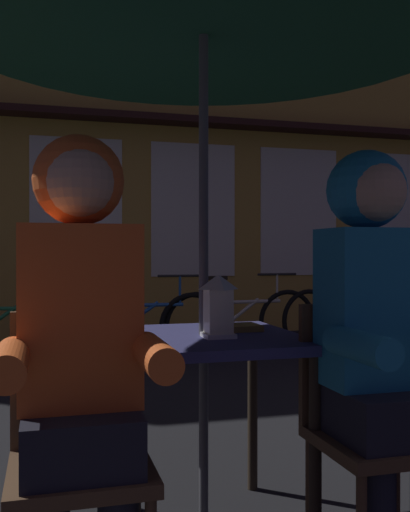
{
  "coord_description": "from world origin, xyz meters",
  "views": [
    {
      "loc": [
        -0.57,
        -2.11,
        1.05
      ],
      "look_at": [
        0.0,
        -0.02,
        1.04
      ],
      "focal_mm": 40.7,
      "sensor_mm": 36.0,
      "label": 1
    }
  ],
  "objects_px": {
    "chair_right": "(369,418)",
    "bicycle_third": "(140,326)",
    "chair_left": "(79,443)",
    "bicycle_fourth": "(243,321)",
    "person_right_hooded": "(378,315)",
    "book": "(234,328)",
    "lantern": "(218,304)",
    "bicycle_fifth": "(347,316)",
    "person_left_hooded": "(80,324)",
    "cafe_table": "(204,362)"
  },
  "relations": [
    {
      "from": "chair_right",
      "to": "bicycle_third",
      "type": "distance_m",
      "value": 3.82
    },
    {
      "from": "bicycle_third",
      "to": "chair_left",
      "type": "bearing_deg",
      "value": -101.61
    },
    {
      "from": "bicycle_fourth",
      "to": "person_right_hooded",
      "type": "bearing_deg",
      "value": -102.82
    },
    {
      "from": "chair_left",
      "to": "bicycle_third",
      "type": "relative_size",
      "value": 0.52
    },
    {
      "from": "bicycle_third",
      "to": "book",
      "type": "xyz_separation_m",
      "value": [
        -0.16,
        -3.36,
        0.41
      ]
    },
    {
      "from": "lantern",
      "to": "bicycle_fourth",
      "type": "height_order",
      "value": "lantern"
    },
    {
      "from": "bicycle_fourth",
      "to": "bicycle_fifth",
      "type": "height_order",
      "value": "same"
    },
    {
      "from": "chair_left",
      "to": "person_left_hooded",
      "type": "distance_m",
      "value": 0.36
    },
    {
      "from": "lantern",
      "to": "bicycle_fourth",
      "type": "relative_size",
      "value": 0.14
    },
    {
      "from": "cafe_table",
      "to": "chair_left",
      "type": "xyz_separation_m",
      "value": [
        -0.48,
        -0.37,
        -0.15
      ]
    },
    {
      "from": "chair_right",
      "to": "person_left_hooded",
      "type": "height_order",
      "value": "person_left_hooded"
    },
    {
      "from": "chair_left",
      "to": "person_left_hooded",
      "type": "height_order",
      "value": "person_left_hooded"
    },
    {
      "from": "chair_left",
      "to": "person_right_hooded",
      "type": "xyz_separation_m",
      "value": [
        0.96,
        -0.06,
        0.36
      ]
    },
    {
      "from": "person_left_hooded",
      "to": "book",
      "type": "relative_size",
      "value": 7.0
    },
    {
      "from": "bicycle_third",
      "to": "bicycle_fifth",
      "type": "bearing_deg",
      "value": 5.36
    },
    {
      "from": "cafe_table",
      "to": "person_right_hooded",
      "type": "height_order",
      "value": "person_right_hooded"
    },
    {
      "from": "chair_left",
      "to": "bicycle_fourth",
      "type": "distance_m",
      "value": 4.33
    },
    {
      "from": "person_left_hooded",
      "to": "bicycle_fourth",
      "type": "distance_m",
      "value": 4.4
    },
    {
      "from": "person_right_hooded",
      "to": "bicycle_fifth",
      "type": "bearing_deg",
      "value": 62.05
    },
    {
      "from": "lantern",
      "to": "person_left_hooded",
      "type": "height_order",
      "value": "person_left_hooded"
    },
    {
      "from": "person_left_hooded",
      "to": "bicycle_third",
      "type": "distance_m",
      "value": 3.98
    },
    {
      "from": "bicycle_third",
      "to": "person_left_hooded",
      "type": "bearing_deg",
      "value": -101.44
    },
    {
      "from": "cafe_table",
      "to": "book",
      "type": "bearing_deg",
      "value": 28.76
    },
    {
      "from": "bicycle_fifth",
      "to": "book",
      "type": "xyz_separation_m",
      "value": [
        -2.5,
        -3.58,
        0.41
      ]
    },
    {
      "from": "chair_left",
      "to": "chair_right",
      "type": "height_order",
      "value": "same"
    },
    {
      "from": "book",
      "to": "chair_right",
      "type": "bearing_deg",
      "value": -54.64
    },
    {
      "from": "chair_left",
      "to": "person_right_hooded",
      "type": "height_order",
      "value": "person_right_hooded"
    },
    {
      "from": "chair_left",
      "to": "bicycle_fifth",
      "type": "xyz_separation_m",
      "value": [
        3.13,
        4.03,
        -0.14
      ]
    },
    {
      "from": "cafe_table",
      "to": "bicycle_fourth",
      "type": "height_order",
      "value": "bicycle_fourth"
    },
    {
      "from": "lantern",
      "to": "bicycle_fifth",
      "type": "relative_size",
      "value": 0.14
    },
    {
      "from": "chair_right",
      "to": "person_right_hooded",
      "type": "height_order",
      "value": "person_right_hooded"
    },
    {
      "from": "cafe_table",
      "to": "chair_left",
      "type": "relative_size",
      "value": 0.85
    },
    {
      "from": "bicycle_fourth",
      "to": "lantern",
      "type": "bearing_deg",
      "value": -110.44
    },
    {
      "from": "book",
      "to": "person_left_hooded",
      "type": "bearing_deg",
      "value": -142.2
    },
    {
      "from": "cafe_table",
      "to": "chair_right",
      "type": "height_order",
      "value": "chair_right"
    },
    {
      "from": "lantern",
      "to": "bicycle_fourth",
      "type": "xyz_separation_m",
      "value": [
        1.35,
        3.62,
        -0.51
      ]
    },
    {
      "from": "lantern",
      "to": "book",
      "type": "bearing_deg",
      "value": 54.93
    },
    {
      "from": "chair_left",
      "to": "chair_right",
      "type": "relative_size",
      "value": 1.0
    },
    {
      "from": "chair_right",
      "to": "bicycle_fourth",
      "type": "height_order",
      "value": "chair_right"
    },
    {
      "from": "person_right_hooded",
      "to": "book",
      "type": "bearing_deg",
      "value": 123.28
    },
    {
      "from": "cafe_table",
      "to": "bicycle_fourth",
      "type": "distance_m",
      "value": 3.81
    },
    {
      "from": "book",
      "to": "cafe_table",
      "type": "bearing_deg",
      "value": -152.36
    },
    {
      "from": "person_left_hooded",
      "to": "person_right_hooded",
      "type": "xyz_separation_m",
      "value": [
        0.96,
        0.0,
        0.0
      ]
    },
    {
      "from": "cafe_table",
      "to": "bicycle_fourth",
      "type": "xyz_separation_m",
      "value": [
        1.38,
        3.53,
        -0.29
      ]
    },
    {
      "from": "chair_left",
      "to": "bicycle_third",
      "type": "bearing_deg",
      "value": 78.39
    },
    {
      "from": "cafe_table",
      "to": "book",
      "type": "relative_size",
      "value": 3.7
    },
    {
      "from": "cafe_table",
      "to": "person_right_hooded",
      "type": "distance_m",
      "value": 0.67
    },
    {
      "from": "cafe_table",
      "to": "person_left_hooded",
      "type": "distance_m",
      "value": 0.67
    },
    {
      "from": "chair_right",
      "to": "bicycle_fifth",
      "type": "relative_size",
      "value": 0.52
    },
    {
      "from": "person_left_hooded",
      "to": "book",
      "type": "bearing_deg",
      "value": 38.92
    }
  ]
}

